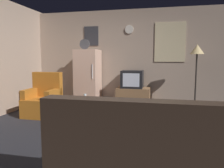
% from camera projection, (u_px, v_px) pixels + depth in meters
% --- Properties ---
extents(ground_plane, '(12.00, 12.00, 0.00)m').
position_uv_depth(ground_plane, '(101.00, 134.00, 3.65)').
color(ground_plane, '#232328').
extents(wall_with_art, '(5.20, 0.12, 2.56)m').
position_uv_depth(wall_with_art, '(126.00, 58.00, 5.88)').
color(wall_with_art, tan).
rests_on(wall_with_art, ground_plane).
extents(fridge, '(0.60, 0.62, 1.77)m').
position_uv_depth(fridge, '(88.00, 78.00, 5.76)').
color(fridge, beige).
rests_on(fridge, ground_plane).
extents(tv_stand, '(0.84, 0.53, 0.53)m').
position_uv_depth(tv_stand, '(133.00, 98.00, 5.58)').
color(tv_stand, '#8E6642').
rests_on(tv_stand, ground_plane).
extents(crt_tv, '(0.54, 0.51, 0.44)m').
position_uv_depth(crt_tv, '(132.00, 79.00, 5.53)').
color(crt_tv, black).
rests_on(crt_tv, tv_stand).
extents(standing_lamp, '(0.32, 0.32, 1.59)m').
position_uv_depth(standing_lamp, '(197.00, 55.00, 4.95)').
color(standing_lamp, '#332D28').
rests_on(standing_lamp, ground_plane).
extents(coffee_table, '(0.72, 0.72, 0.48)m').
position_uv_depth(coffee_table, '(88.00, 114.00, 4.01)').
color(coffee_table, '#8E6642').
rests_on(coffee_table, ground_plane).
extents(wine_glass, '(0.05, 0.05, 0.15)m').
position_uv_depth(wine_glass, '(85.00, 98.00, 3.96)').
color(wine_glass, silver).
rests_on(wine_glass, coffee_table).
extents(mug_ceramic_white, '(0.08, 0.08, 0.09)m').
position_uv_depth(mug_ceramic_white, '(92.00, 101.00, 3.86)').
color(mug_ceramic_white, silver).
rests_on(mug_ceramic_white, coffee_table).
extents(mug_ceramic_tan, '(0.08, 0.08, 0.09)m').
position_uv_depth(mug_ceramic_tan, '(88.00, 100.00, 3.92)').
color(mug_ceramic_tan, tan).
rests_on(mug_ceramic_tan, coffee_table).
extents(remote_control, '(0.16, 0.09, 0.02)m').
position_uv_depth(remote_control, '(87.00, 102.00, 3.94)').
color(remote_control, black).
rests_on(remote_control, coffee_table).
extents(armchair, '(0.68, 0.68, 0.96)m').
position_uv_depth(armchair, '(43.00, 100.00, 4.84)').
color(armchair, '#B2661E').
rests_on(armchair, ground_plane).
extents(couch, '(1.70, 0.80, 0.92)m').
position_uv_depth(couch, '(139.00, 157.00, 2.10)').
color(couch, '#38281E').
rests_on(couch, ground_plane).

